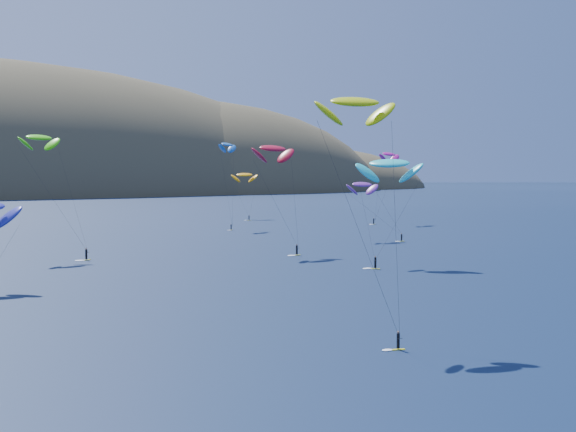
# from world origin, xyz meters

# --- Properties ---
(kitesurfer_2) EXTENTS (8.52, 12.23, 25.25)m
(kitesurfer_2) POSITION_xyz_m (-5.24, 36.79, 23.02)
(kitesurfer_2) COLOR yellow
(kitesurfer_2) RESTS_ON ground
(kitesurfer_3) EXTENTS (11.20, 12.75, 24.44)m
(kitesurfer_3) POSITION_xyz_m (-18.28, 122.08, 22.15)
(kitesurfer_3) COLOR yellow
(kitesurfer_3) RESTS_ON ground
(kitesurfer_4) EXTENTS (8.03, 9.68, 25.24)m
(kitesurfer_4) POSITION_xyz_m (42.19, 170.84, 23.12)
(kitesurfer_4) COLOR yellow
(kitesurfer_4) RESTS_ON ground
(kitesurfer_5) EXTENTS (12.75, 11.26, 20.42)m
(kitesurfer_5) POSITION_xyz_m (32.18, 82.16, 17.37)
(kitesurfer_5) COLOR yellow
(kitesurfer_5) RESTS_ON ground
(kitesurfer_6) EXTENTS (10.60, 9.40, 15.11)m
(kitesurfer_6) POSITION_xyz_m (54.42, 123.03, 12.86)
(kitesurfer_6) COLOR yellow
(kitesurfer_6) RESTS_ON ground
(kitesurfer_8) EXTENTS (12.35, 6.55, 23.37)m
(kitesurfer_8) POSITION_xyz_m (94.34, 167.46, 20.92)
(kitesurfer_8) COLOR yellow
(kitesurfer_8) RESTS_ON ground
(kitesurfer_9) EXTENTS (9.87, 9.08, 23.01)m
(kitesurfer_9) POSITION_xyz_m (22.84, 107.43, 20.37)
(kitesurfer_9) COLOR yellow
(kitesurfer_9) RESTS_ON ground
(kitesurfer_11) EXTENTS (9.16, 14.35, 16.90)m
(kitesurfer_11) POSITION_xyz_m (66.48, 210.14, 14.55)
(kitesurfer_11) COLOR yellow
(kitesurfer_11) RESTS_ON ground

